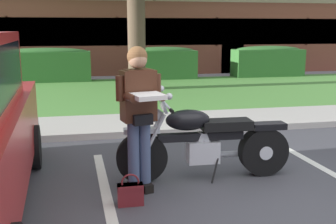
{
  "coord_description": "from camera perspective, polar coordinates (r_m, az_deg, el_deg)",
  "views": [
    {
      "loc": [
        -1.77,
        -3.47,
        1.89
      ],
      "look_at": [
        -0.81,
        1.37,
        0.85
      ],
      "focal_mm": 42.22,
      "sensor_mm": 36.0,
      "label": 1
    }
  ],
  "objects": [
    {
      "name": "motorcycle",
      "position": [
        5.07,
        6.14,
        -4.21
      ],
      "size": [
        2.24,
        0.82,
        1.26
      ],
      "color": "black",
      "rests_on": "ground"
    },
    {
      "name": "rider_person",
      "position": [
        4.49,
        -4.19,
        0.53
      ],
      "size": [
        0.53,
        0.63,
        1.7
      ],
      "color": "black",
      "rests_on": "ground"
    },
    {
      "name": "grass_lawn",
      "position": [
        11.86,
        -2.52,
        2.89
      ],
      "size": [
        60.0,
        6.3,
        0.06
      ],
      "primitive_type": "cube",
      "color": "#518E3D",
      "rests_on": "ground"
    },
    {
      "name": "curb_strip",
      "position": [
        7.29,
        3.2,
        -2.65
      ],
      "size": [
        60.0,
        0.2,
        0.12
      ],
      "primitive_type": "cube",
      "color": "#B7B2A8",
      "rests_on": "ground"
    },
    {
      "name": "hedge_center_right",
      "position": [
        14.85,
        -0.79,
        7.14
      ],
      "size": [
        2.48,
        0.9,
        1.24
      ],
      "color": "#336B2D",
      "rests_on": "ground"
    },
    {
      "name": "concrete_walk",
      "position": [
        8.09,
        1.7,
        -1.3
      ],
      "size": [
        60.0,
        1.5,
        0.08
      ],
      "primitive_type": "cube",
      "color": "#B7B2A8",
      "rests_on": "ground"
    },
    {
      "name": "hedge_center_left",
      "position": [
        14.68,
        -17.29,
        6.55
      ],
      "size": [
        3.15,
        0.9,
        1.24
      ],
      "color": "#336B2D",
      "rests_on": "ground"
    },
    {
      "name": "hedge_right",
      "position": [
        16.15,
        14.18,
        7.17
      ],
      "size": [
        2.76,
        0.9,
        1.24
      ],
      "color": "#336B2D",
      "rests_on": "ground"
    },
    {
      "name": "brick_building",
      "position": [
        20.96,
        -8.23,
        11.33
      ],
      "size": [
        24.75,
        9.49,
        3.42
      ],
      "color": "brown",
      "rests_on": "ground"
    },
    {
      "name": "handbag",
      "position": [
        4.41,
        -5.44,
        -11.49
      ],
      "size": [
        0.28,
        0.13,
        0.36
      ],
      "color": "maroon",
      "rests_on": "ground"
    },
    {
      "name": "ground_plane",
      "position": [
        4.33,
        14.68,
        -14.41
      ],
      "size": [
        140.0,
        140.0,
        0.0
      ],
      "primitive_type": "plane",
      "color": "#424247"
    },
    {
      "name": "stall_stripe_0",
      "position": [
        4.13,
        -8.05,
        -15.43
      ],
      "size": [
        0.31,
        4.4,
        0.01
      ],
      "primitive_type": "cube",
      "rotation": [
        0.0,
        0.0,
        0.04
      ],
      "color": "silver",
      "rests_on": "ground"
    }
  ]
}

